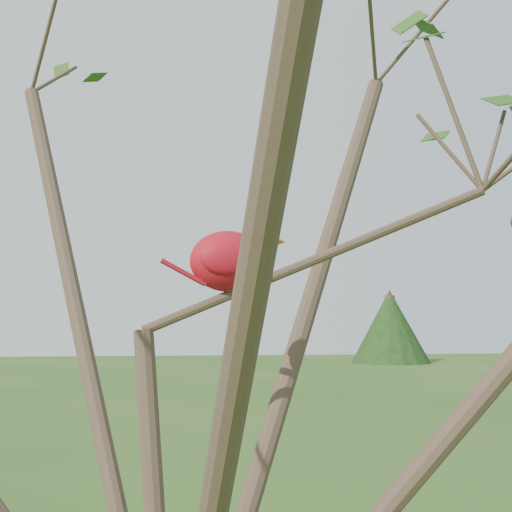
{
  "coord_description": "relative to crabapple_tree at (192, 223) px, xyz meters",
  "views": [
    {
      "loc": [
        -0.03,
        -1.14,
        1.97
      ],
      "look_at": [
        0.14,
        0.09,
        2.08
      ],
      "focal_mm": 50.0,
      "sensor_mm": 36.0,
      "label": 1
    }
  ],
  "objects": [
    {
      "name": "crabapple_tree",
      "position": [
        0.0,
        0.0,
        0.0
      ],
      "size": [
        2.35,
        2.05,
        2.95
      ],
      "color": "#3C2920",
      "rests_on": "ground"
    },
    {
      "name": "distant_trees",
      "position": [
        -2.66,
        24.09,
        -0.58
      ],
      "size": [
        37.26,
        17.32,
        3.44
      ],
      "color": "#3C2920",
      "rests_on": "ground"
    },
    {
      "name": "cardinal",
      "position": [
        0.08,
        0.11,
        -0.05
      ],
      "size": [
        0.22,
        0.11,
        0.15
      ],
      "rotation": [
        0.0,
        0.0,
        0.03
      ],
      "color": "#B70F1C",
      "rests_on": "ground"
    }
  ]
}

